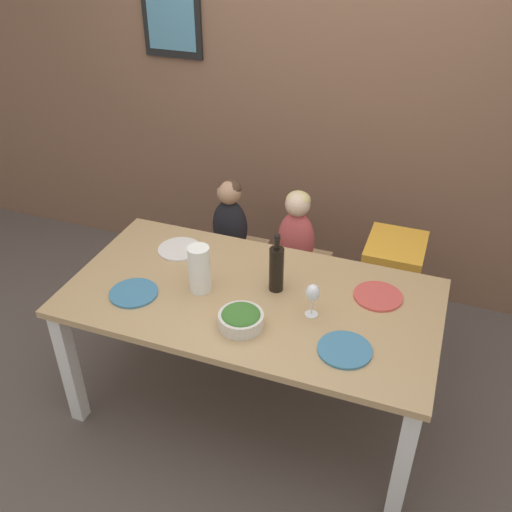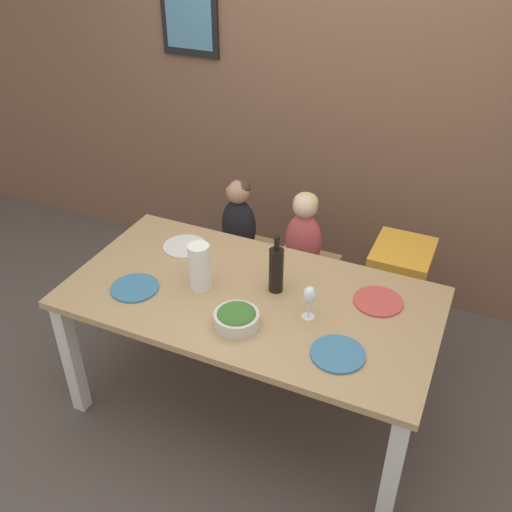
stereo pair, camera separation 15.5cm
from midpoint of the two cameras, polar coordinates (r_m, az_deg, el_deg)
ground_plane at (r=3.22m, az=0.91°, el=-14.43°), size 14.00×14.00×0.00m
wall_back at (r=3.56m, az=9.92°, el=16.20°), size 10.00×0.09×2.70m
dining_table at (r=2.77m, az=1.02°, el=-5.41°), size 1.76×0.91×0.74m
chair_far_left at (r=3.58m, az=-0.43°, el=-0.50°), size 0.37×0.43×0.46m
chair_far_center at (r=3.45m, az=5.85°, el=-2.08°), size 0.37×0.43×0.46m
chair_right_highchair at (r=3.26m, az=15.48°, el=-1.74°), size 0.31×0.37×0.74m
person_child_left at (r=3.41m, az=-0.44°, el=3.99°), size 0.22×0.16×0.48m
person_child_center at (r=3.28m, az=6.17°, el=2.50°), size 0.22×0.16×0.48m
wine_bottle at (r=2.68m, az=3.69°, el=-1.30°), size 0.07×0.07×0.30m
paper_towel_roll at (r=2.70m, az=-4.03°, el=-1.12°), size 0.10×0.10×0.24m
wine_glass_near at (r=2.53m, az=7.13°, el=-4.04°), size 0.06×0.06×0.17m
salad_bowl_large at (r=2.51m, az=-0.19°, el=-6.20°), size 0.20×0.20×0.09m
dinner_plate_front_left at (r=2.79m, az=-10.48°, el=-3.18°), size 0.23×0.23×0.01m
dinner_plate_back_left at (r=3.06m, az=-5.70°, el=0.94°), size 0.23×0.23×0.01m
dinner_plate_back_right at (r=2.74m, az=13.70°, el=-4.47°), size 0.23×0.23×0.01m
dinner_plate_front_right at (r=2.43m, az=10.01°, el=-9.66°), size 0.23×0.23×0.01m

